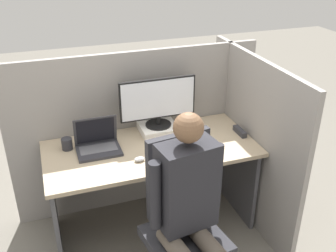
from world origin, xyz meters
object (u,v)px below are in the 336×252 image
Objects in this scene: stapler at (240,131)px; office_chair at (182,217)px; paper_box at (158,129)px; person at (189,205)px; laptop at (98,144)px; pen_cup at (67,144)px; carrot_toy at (171,156)px; monitor at (158,101)px.

stapler is 0.91m from office_chair.
person reaches higher than paper_box.
person is at bearing -64.86° from laptop.
pen_cup reaches higher than stapler.
carrot_toy is (0.47, -0.27, -0.03)m from laptop.
stapler is (0.59, -0.24, -0.24)m from monitor.
monitor reaches higher than laptop.
person is 1.08m from pen_cup.
monitor is 3.72× the size of stapler.
office_chair is 0.80× the size of person.
monitor reaches higher than office_chair.
office_chair is at bearing -96.66° from monitor.
carrot_toy is 1.41× the size of pen_cup.
laptop is at bearing -165.40° from paper_box.
stapler is at bearing 14.92° from carrot_toy.
laptop is 0.30× the size of office_chair.
office_chair is (0.41, -0.65, -0.26)m from laptop.
office_chair reaches higher than stapler.
paper_box is at bearing 82.96° from person.
office_chair reaches higher than paper_box.
pen_cup is at bearing 151.77° from carrot_toy.
paper_box is 0.23m from monitor.
person is at bearing -56.81° from pen_cup.
person reaches higher than pen_cup.
carrot_toy is at bearing -28.23° from pen_cup.
pen_cup is (-0.68, 0.36, 0.02)m from carrot_toy.
stapler is 0.65m from carrot_toy.
pen_cup reaches higher than carrot_toy.
person reaches higher than carrot_toy.
pen_cup is (-1.30, 0.20, 0.02)m from stapler.
stapler is 1.00m from person.
office_chair is 12.19× the size of pen_cup.
office_chair is at bearing -57.96° from laptop.
laptop is at bearing 115.14° from person.
person is (-0.12, -0.95, -0.25)m from monitor.
paper_box is 0.82m from office_chair.
office_chair is (-0.09, -0.78, -0.24)m from paper_box.
office_chair is at bearing -98.86° from carrot_toy.
person is (-0.08, -0.54, -0.01)m from carrot_toy.
monitor is 0.92m from office_chair.
paper_box is 3.34× the size of pen_cup.
stapler is 1.87× the size of pen_cup.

